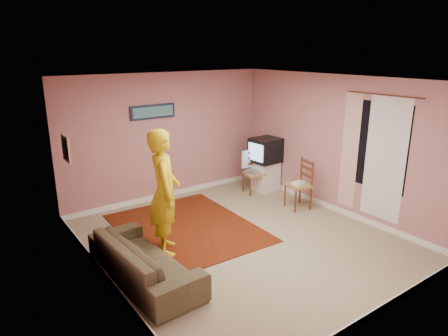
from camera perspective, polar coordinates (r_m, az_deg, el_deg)
ground at (r=6.74m, az=2.41°, el=-10.13°), size 5.00×5.00×0.00m
wall_back at (r=8.31m, az=-8.16°, el=4.43°), size 4.50×0.02×2.60m
wall_front at (r=4.67m, az=21.93°, el=-6.42°), size 4.50×0.02×2.60m
wall_left at (r=5.24m, az=-17.22°, el=-3.45°), size 0.02×5.00×2.60m
wall_right at (r=7.81m, az=15.68°, el=3.19°), size 0.02×5.00×2.60m
ceiling at (r=6.03m, az=2.72°, el=12.50°), size 4.50×5.00×0.02m
baseboard_back at (r=8.65m, az=-7.79°, el=-3.69°), size 4.50×0.02×0.10m
baseboard_front at (r=5.27m, az=20.30°, el=-19.02°), size 4.50×0.02×0.10m
baseboard_left at (r=5.78m, az=-16.04°, el=-15.15°), size 0.02×5.00×0.10m
baseboard_right at (r=8.17m, az=14.96°, el=-5.36°), size 0.02×5.00×0.10m
window at (r=7.26m, az=21.24°, el=2.91°), size 0.01×1.10×1.50m
curtain_sheer at (r=7.22m, az=21.99°, el=1.11°), size 0.01×0.75×2.10m
curtain_floral at (r=7.59m, az=17.53°, el=2.27°), size 0.01×0.35×2.10m
curtain_rod at (r=7.09m, az=21.78°, el=9.70°), size 0.02×1.40×0.02m
picture_back at (r=8.05m, az=-10.11°, el=7.93°), size 0.95×0.04×0.28m
picture_left at (r=6.67m, az=-21.62°, el=2.60°), size 0.04×0.38×0.42m
area_rug at (r=7.15m, az=-5.35°, el=-8.48°), size 2.23×2.75×0.01m
tv_cabinet at (r=8.94m, az=5.89°, el=-1.09°), size 0.51×0.46×0.65m
crt_tv at (r=8.77m, az=5.98°, el=2.56°), size 0.65×0.59×0.53m
chair_a at (r=8.65m, az=4.33°, el=-0.06°), size 0.48×0.46×0.49m
dvd_player at (r=8.67m, az=4.32°, el=-0.44°), size 0.41×0.34×0.06m
blue_throw at (r=8.74m, az=3.56°, el=1.35°), size 0.37×0.05×0.39m
chair_b at (r=7.92m, az=10.63°, el=-1.61°), size 0.50×0.52×0.53m
game_console at (r=7.94m, az=10.60°, el=-2.11°), size 0.25×0.19×0.05m
sofa at (r=5.65m, az=-11.34°, el=-12.73°), size 0.90×2.05×0.59m
person at (r=6.06m, az=-8.52°, el=-3.47°), size 0.71×0.84×1.94m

